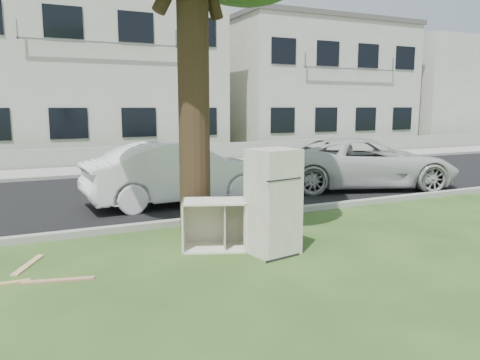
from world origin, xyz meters
name	(u,v)px	position (x,y,z in m)	size (l,w,h in m)	color
ground	(262,259)	(0.00, 0.00, 0.00)	(120.00, 120.00, 0.00)	#274518
road	(156,193)	(0.00, 6.00, 0.01)	(120.00, 7.00, 0.01)	black
kerb_near	(204,223)	(0.00, 2.45, 0.00)	(120.00, 0.18, 0.12)	gray
kerb_far	(127,175)	(0.00, 9.55, 0.00)	(120.00, 0.18, 0.12)	gray
sidewalk	(119,170)	(0.00, 11.00, 0.01)	(120.00, 2.80, 0.01)	gray
low_wall	(110,156)	(0.00, 12.60, 0.35)	(120.00, 0.15, 0.70)	gray
townhouse_center	(89,75)	(0.00, 17.50, 3.72)	(11.22, 8.16, 7.44)	beige
townhouse_right	(304,86)	(12.00, 17.50, 3.42)	(10.20, 8.16, 6.84)	beige
filler_right	(465,93)	(26.00, 18.00, 3.20)	(16.00, 9.00, 6.40)	beige
fridge	(273,202)	(0.28, 0.19, 0.81)	(0.67, 0.62, 1.62)	silver
cabinet	(214,224)	(-0.44, 0.81, 0.39)	(1.01, 0.62, 0.79)	beige
plank_b	(58,280)	(-2.82, 0.36, 0.01)	(0.90, 0.09, 0.02)	tan
plank_c	(28,265)	(-3.16, 1.18, 0.01)	(0.87, 0.10, 0.02)	tan
car_center	(180,173)	(0.17, 4.45, 0.72)	(1.52, 4.36, 1.44)	white
car_right	(364,163)	(5.48, 4.29, 0.70)	(2.32, 5.03, 1.40)	beige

